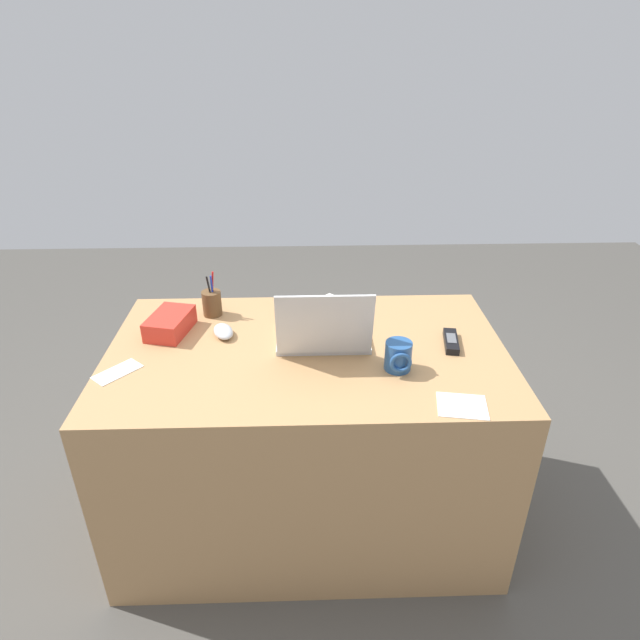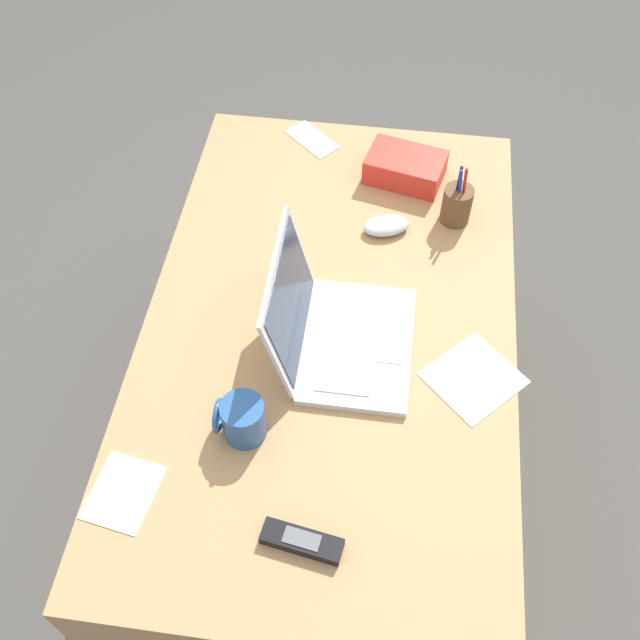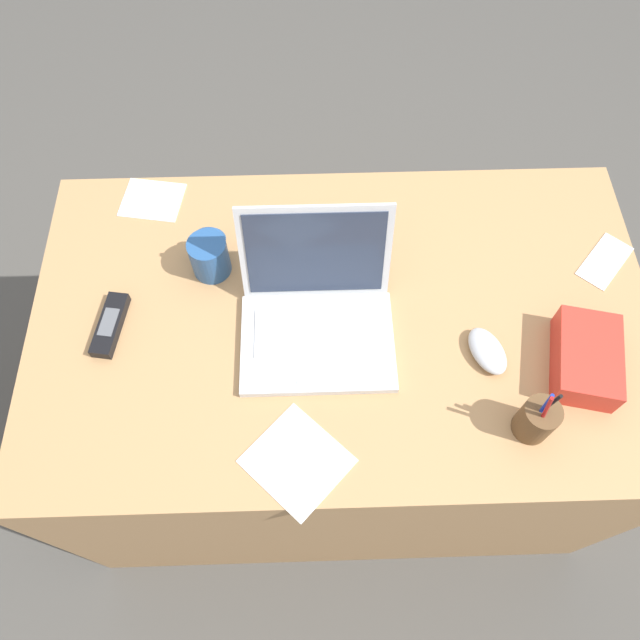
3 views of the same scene
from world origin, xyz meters
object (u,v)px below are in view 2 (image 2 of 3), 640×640
at_px(computer_mouse, 386,226).
at_px(pen_holder, 457,204).
at_px(coffee_mug_white, 242,419).
at_px(snack_bag, 405,167).
at_px(cordless_phone, 302,541).
at_px(laptop, 335,330).

xyz_separation_m(computer_mouse, pen_holder, (0.06, -0.16, 0.03)).
distance_m(computer_mouse, coffee_mug_white, 0.63).
relative_size(pen_holder, snack_bag, 0.91).
bearing_deg(cordless_phone, computer_mouse, -6.29).
bearing_deg(coffee_mug_white, snack_bag, -18.95).
height_order(laptop, cordless_phone, laptop).
bearing_deg(computer_mouse, pen_holder, -90.08).
distance_m(pen_holder, snack_bag, 0.19).
relative_size(computer_mouse, cordless_phone, 0.74).
bearing_deg(pen_holder, cordless_phone, 163.68).
xyz_separation_m(laptop, cordless_phone, (-0.44, 0.01, -0.04)).
bearing_deg(snack_bag, laptop, 168.23).
relative_size(coffee_mug_white, pen_holder, 0.56).
bearing_deg(snack_bag, cordless_phone, 173.14).
distance_m(laptop, computer_mouse, 0.36).
distance_m(cordless_phone, pen_holder, 0.88).
bearing_deg(coffee_mug_white, cordless_phone, -144.68).
height_order(coffee_mug_white, cordless_phone, coffee_mug_white).
height_order(cordless_phone, snack_bag, snack_bag).
height_order(laptop, snack_bag, laptop).
bearing_deg(cordless_phone, snack_bag, -6.86).
distance_m(coffee_mug_white, pen_holder, 0.75).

